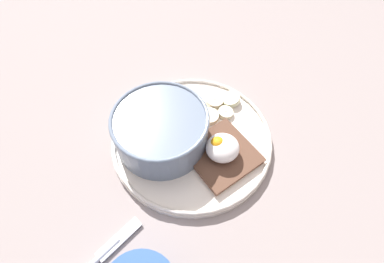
{
  "coord_description": "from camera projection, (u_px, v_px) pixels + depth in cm",
  "views": [
    {
      "loc": [
        6.09,
        26.21,
        44.49
      ],
      "look_at": [
        0.0,
        0.0,
        5.0
      ],
      "focal_mm": 28.0,
      "sensor_mm": 36.0,
      "label": 1
    }
  ],
  "objects": [
    {
      "name": "ground_plane",
      "position": [
        192.0,
        145.0,
        0.51
      ],
      "size": [
        120.0,
        120.0,
        2.0
      ],
      "primitive_type": "cube",
      "color": "gray",
      "rests_on": "ground"
    },
    {
      "name": "plate",
      "position": [
        192.0,
        139.0,
        0.5
      ],
      "size": [
        26.38,
        26.38,
        1.6
      ],
      "color": "silver",
      "rests_on": "ground_plane"
    },
    {
      "name": "oatmeal_bowl",
      "position": [
        161.0,
        129.0,
        0.47
      ],
      "size": [
        15.03,
        15.03,
        6.22
      ],
      "color": "slate",
      "rests_on": "plate"
    },
    {
      "name": "toast_slice",
      "position": [
        221.0,
        155.0,
        0.47
      ],
      "size": [
        12.84,
        12.84,
        1.09
      ],
      "color": "brown",
      "rests_on": "plate"
    },
    {
      "name": "poached_egg",
      "position": [
        222.0,
        147.0,
        0.45
      ],
      "size": [
        6.5,
        5.31,
        3.55
      ],
      "color": "white",
      "rests_on": "toast_slice"
    },
    {
      "name": "banana_slice_front",
      "position": [
        214.0,
        101.0,
        0.53
      ],
      "size": [
        4.61,
        4.61,
        1.52
      ],
      "color": "#F5DEBD",
      "rests_on": "plate"
    },
    {
      "name": "banana_slice_left",
      "position": [
        226.0,
        113.0,
        0.52
      ],
      "size": [
        3.51,
        3.47,
        1.08
      ],
      "color": "#EEEAC1",
      "rests_on": "plate"
    },
    {
      "name": "banana_slice_back",
      "position": [
        231.0,
        99.0,
        0.53
      ],
      "size": [
        4.02,
        3.92,
        1.63
      ],
      "color": "#E9EBBF",
      "rests_on": "plate"
    },
    {
      "name": "banana_slice_right",
      "position": [
        209.0,
        116.0,
        0.51
      ],
      "size": [
        4.62,
        4.62,
        1.0
      ],
      "color": "beige",
      "rests_on": "plate"
    },
    {
      "name": "knife",
      "position": [
        101.0,
        256.0,
        0.4
      ],
      "size": [
        11.46,
        8.03,
        0.8
      ],
      "color": "silver",
      "rests_on": "ground_plane"
    }
  ]
}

